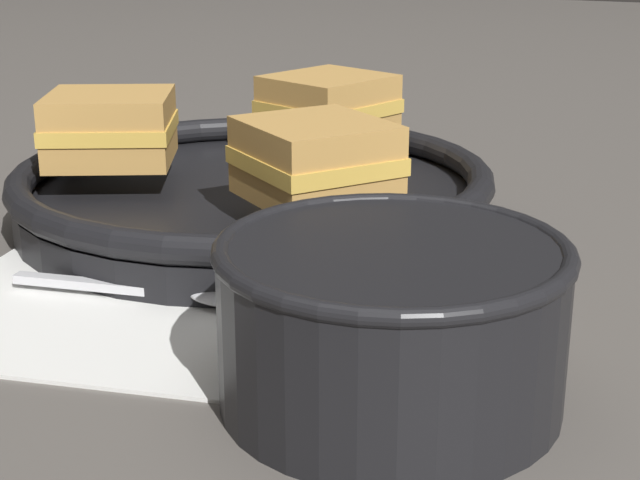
# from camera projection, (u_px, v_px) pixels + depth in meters

# --- Properties ---
(ground_plane) EXTENTS (4.00, 4.00, 0.00)m
(ground_plane) POSITION_uv_depth(u_px,v_px,m) (215.00, 321.00, 0.51)
(ground_plane) COLOR #56514C
(napkin) EXTENTS (0.26, 0.23, 0.00)m
(napkin) POSITION_uv_depth(u_px,v_px,m) (137.00, 304.00, 0.53)
(napkin) COLOR white
(napkin) RESTS_ON ground_plane
(soup_bowl) EXTENTS (0.15, 0.15, 0.07)m
(soup_bowl) POSITION_uv_depth(u_px,v_px,m) (392.00, 312.00, 0.41)
(soup_bowl) COLOR black
(soup_bowl) RESTS_ON ground_plane
(spoon) EXTENTS (0.15, 0.04, 0.01)m
(spoon) POSITION_uv_depth(u_px,v_px,m) (190.00, 291.00, 0.53)
(spoon) COLOR silver
(spoon) RESTS_ON napkin
(skillet) EXTENTS (0.32, 0.32, 0.04)m
(skillet) POSITION_uv_depth(u_px,v_px,m) (253.00, 193.00, 0.66)
(skillet) COLOR black
(skillet) RESTS_ON ground_plane
(sandwich_near_left) EXTENTS (0.11, 0.11, 0.05)m
(sandwich_near_left) POSITION_uv_depth(u_px,v_px,m) (111.00, 128.00, 0.65)
(sandwich_near_left) COLOR #C18E47
(sandwich_near_left) RESTS_ON skillet
(sandwich_near_right) EXTENTS (0.11, 0.11, 0.05)m
(sandwich_near_right) POSITION_uv_depth(u_px,v_px,m) (316.00, 160.00, 0.57)
(sandwich_near_right) COLOR #C18E47
(sandwich_near_right) RESTS_ON skillet
(sandwich_far_left) EXTENTS (0.10, 0.10, 0.05)m
(sandwich_far_left) POSITION_uv_depth(u_px,v_px,m) (328.00, 106.00, 0.72)
(sandwich_far_left) COLOR #C18E47
(sandwich_far_left) RESTS_ON skillet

